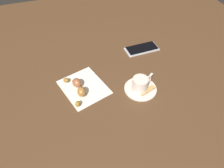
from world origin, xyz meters
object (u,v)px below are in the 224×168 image
at_px(teaspoon, 142,87).
at_px(sugar_packet, 147,90).
at_px(espresso_cup, 140,84).
at_px(cell_phone, 142,49).
at_px(saucer, 140,88).
at_px(croissant, 78,88).
at_px(napkin, 84,87).

xyz_separation_m(teaspoon, sugar_packet, (0.01, -0.02, 0.00)).
height_order(espresso_cup, cell_phone, espresso_cup).
relative_size(saucer, croissant, 0.79).
relative_size(espresso_cup, teaspoon, 0.70).
height_order(espresso_cup, teaspoon, espresso_cup).
distance_m(saucer, teaspoon, 0.01).
distance_m(saucer, sugar_packet, 0.03).
xyz_separation_m(sugar_packet, napkin, (-0.22, 0.10, -0.01)).
bearing_deg(croissant, sugar_packet, -20.23).
bearing_deg(teaspoon, espresso_cup, -158.46).
relative_size(saucer, teaspoon, 1.06).
bearing_deg(croissant, saucer, -16.31).
distance_m(sugar_packet, napkin, 0.24).
bearing_deg(cell_phone, teaspoon, -114.97).
height_order(saucer, sugar_packet, sugar_packet).
bearing_deg(sugar_packet, teaspoon, 103.97).
bearing_deg(teaspoon, napkin, 158.58).
bearing_deg(napkin, sugar_packet, -25.24).
height_order(teaspoon, croissant, croissant).
bearing_deg(cell_phone, saucer, -115.93).
distance_m(saucer, espresso_cup, 0.03).
distance_m(saucer, napkin, 0.22).
relative_size(teaspoon, croissant, 0.75).
height_order(saucer, croissant, croissant).
distance_m(espresso_cup, teaspoon, 0.03).
relative_size(saucer, espresso_cup, 1.51).
relative_size(saucer, sugar_packet, 1.87).
bearing_deg(napkin, espresso_cup, -23.37).
relative_size(espresso_cup, cell_phone, 0.53).
bearing_deg(napkin, saucer, -21.58).
relative_size(espresso_cup, croissant, 0.53).
height_order(saucer, napkin, saucer).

